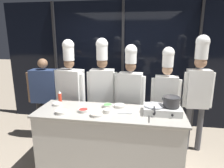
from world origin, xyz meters
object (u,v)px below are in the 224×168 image
at_px(stock_pot, 171,101).
at_px(prep_bowl_noodles, 107,111).
at_px(prep_bowl_chicken, 61,112).
at_px(chef_line, 130,90).
at_px(chef_apprentice, 198,84).
at_px(serving_spoon_slotted, 128,113).
at_px(chef_pastry, 166,92).
at_px(prep_bowl_shrimp, 96,114).
at_px(squeeze_bottle_chili, 60,97).
at_px(prep_bowl_scallions, 108,105).
at_px(frying_pan, 154,104).
at_px(prep_bowl_rice, 57,104).
at_px(prep_bowl_onion, 120,106).
at_px(portable_stove, 162,110).
at_px(chef_head, 70,87).
at_px(prep_bowl_bell_pepper, 83,110).
at_px(person_guest, 45,92).
at_px(chef_sous, 102,85).

xyz_separation_m(stock_pot, prep_bowl_noodles, (-0.89, -0.11, -0.15)).
bearing_deg(prep_bowl_chicken, stock_pot, 8.98).
distance_m(chef_line, chef_apprentice, 1.13).
bearing_deg(chef_apprentice, serving_spoon_slotted, 31.37).
bearing_deg(chef_pastry, prep_bowl_shrimp, 46.41).
relative_size(squeeze_bottle_chili, prep_bowl_scallions, 1.24).
bearing_deg(frying_pan, squeeze_bottle_chili, 171.99).
height_order(frying_pan, prep_bowl_rice, frying_pan).
distance_m(prep_bowl_onion, chef_line, 0.47).
bearing_deg(prep_bowl_shrimp, portable_stove, 15.33).
relative_size(portable_stove, chef_apprentice, 0.26).
bearing_deg(portable_stove, chef_head, 159.03).
height_order(frying_pan, chef_head, chef_head).
distance_m(prep_bowl_bell_pepper, person_guest, 1.24).
bearing_deg(chef_line, prep_bowl_noodles, 74.49).
height_order(portable_stove, chef_pastry, chef_pastry).
bearing_deg(prep_bowl_scallions, prep_bowl_rice, -177.05).
relative_size(prep_bowl_shrimp, chef_pastry, 0.09).
bearing_deg(portable_stove, prep_bowl_chicken, -170.28).
distance_m(portable_stove, chef_apprentice, 0.94).
relative_size(prep_bowl_shrimp, serving_spoon_slotted, 0.80).
relative_size(frying_pan, prep_bowl_chicken, 3.00).
distance_m(prep_bowl_noodles, chef_line, 0.75).
relative_size(prep_bowl_scallions, prep_bowl_noodles, 1.37).
xyz_separation_m(frying_pan, prep_bowl_chicken, (-1.29, -0.24, -0.10)).
relative_size(prep_bowl_rice, prep_bowl_onion, 0.89).
height_order(portable_stove, chef_apprentice, chef_apprentice).
height_order(portable_stove, frying_pan, frying_pan).
height_order(person_guest, chef_pastry, chef_pastry).
relative_size(serving_spoon_slotted, chef_pastry, 0.12).
height_order(prep_bowl_scallions, prep_bowl_shrimp, prep_bowl_scallions).
bearing_deg(prep_bowl_shrimp, prep_bowl_scallions, 76.18).
height_order(prep_bowl_noodles, chef_apprentice, chef_apprentice).
relative_size(prep_bowl_bell_pepper, chef_sous, 0.08).
bearing_deg(frying_pan, prep_bowl_onion, 163.18).
xyz_separation_m(prep_bowl_scallions, chef_apprentice, (1.43, 0.55, 0.25)).
height_order(frying_pan, stock_pot, stock_pot).
xyz_separation_m(portable_stove, person_guest, (-2.11, 0.62, -0.03)).
relative_size(portable_stove, squeeze_bottle_chili, 2.61).
bearing_deg(stock_pot, prep_bowl_chicken, -171.02).
relative_size(prep_bowl_bell_pepper, chef_line, 0.08).
bearing_deg(prep_bowl_scallions, prep_bowl_chicken, -149.65).
xyz_separation_m(prep_bowl_onion, chef_line, (0.12, 0.43, 0.14)).
height_order(serving_spoon_slotted, chef_head, chef_head).
bearing_deg(portable_stove, prep_bowl_noodles, -172.22).
bearing_deg(portable_stove, prep_bowl_onion, 166.68).
height_order(frying_pan, prep_bowl_scallions, frying_pan).
bearing_deg(prep_bowl_rice, chef_pastry, 18.79).
bearing_deg(stock_pot, portable_stove, -179.89).
relative_size(stock_pot, squeeze_bottle_chili, 1.30).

